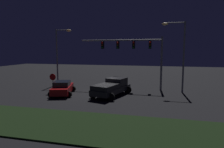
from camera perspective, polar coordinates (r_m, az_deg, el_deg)
name	(u,v)px	position (r m, az deg, el deg)	size (l,w,h in m)	color
ground_plane	(104,93)	(23.03, -2.17, -5.41)	(80.00, 80.00, 0.00)	black
grass_median	(63,124)	(14.05, -13.75, -13.55)	(26.42, 5.25, 0.10)	black
pickup_truck	(112,86)	(21.58, 0.06, -3.54)	(3.84, 5.74, 1.80)	black
car_sedan	(62,88)	(22.80, -13.89, -3.84)	(3.26, 4.73, 1.51)	maroon
traffic_signal_gantry	(134,49)	(25.20, 6.24, 7.14)	(10.32, 0.56, 6.50)	slate
street_lamp_left	(60,50)	(28.97, -14.58, 6.63)	(2.34, 0.44, 7.74)	slate
street_lamp_right	(179,48)	(24.06, 18.53, 6.96)	(2.61, 0.44, 8.06)	slate
stop_sign	(53,79)	(23.70, -16.46, -1.50)	(0.76, 0.08, 2.23)	slate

